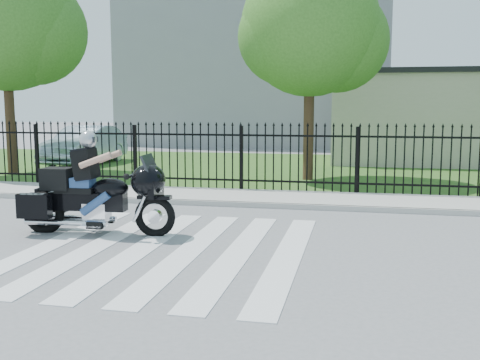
# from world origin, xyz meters

# --- Properties ---
(ground) EXTENTS (120.00, 120.00, 0.00)m
(ground) POSITION_xyz_m (0.00, 0.00, 0.00)
(ground) COLOR slate
(ground) RESTS_ON ground
(crosswalk) EXTENTS (5.00, 5.50, 0.01)m
(crosswalk) POSITION_xyz_m (0.00, 0.00, 0.01)
(crosswalk) COLOR silver
(crosswalk) RESTS_ON ground
(sidewalk) EXTENTS (40.00, 2.00, 0.12)m
(sidewalk) POSITION_xyz_m (0.00, 5.00, 0.06)
(sidewalk) COLOR #ADAAA3
(sidewalk) RESTS_ON ground
(curb) EXTENTS (40.00, 0.12, 0.12)m
(curb) POSITION_xyz_m (0.00, 4.00, 0.06)
(curb) COLOR #ADAAA3
(curb) RESTS_ON ground
(grass_strip) EXTENTS (40.00, 12.00, 0.02)m
(grass_strip) POSITION_xyz_m (0.00, 12.00, 0.01)
(grass_strip) COLOR #27581E
(grass_strip) RESTS_ON ground
(iron_fence) EXTENTS (26.00, 0.04, 1.80)m
(iron_fence) POSITION_xyz_m (0.00, 6.00, 0.90)
(iron_fence) COLOR black
(iron_fence) RESTS_ON ground
(tree_left) EXTENTS (4.80, 4.80, 7.58)m
(tree_left) POSITION_xyz_m (-8.50, 8.50, 5.17)
(tree_left) COLOR #382316
(tree_left) RESTS_ON ground
(tree_mid) EXTENTS (4.20, 4.20, 6.78)m
(tree_mid) POSITION_xyz_m (1.50, 9.00, 4.67)
(tree_mid) COLOR #382316
(tree_mid) RESTS_ON ground
(building_low) EXTENTS (10.00, 6.00, 3.50)m
(building_low) POSITION_xyz_m (7.00, 16.00, 1.75)
(building_low) COLOR #B3AD95
(building_low) RESTS_ON ground
(building_low_roof) EXTENTS (10.20, 6.20, 0.20)m
(building_low_roof) POSITION_xyz_m (7.00, 16.00, 3.60)
(building_low_roof) COLOR black
(building_low_roof) RESTS_ON building_low
(building_tall) EXTENTS (15.00, 10.00, 12.00)m
(building_tall) POSITION_xyz_m (-3.00, 26.00, 6.00)
(building_tall) COLOR gray
(building_tall) RESTS_ON ground
(motorcycle_rider) EXTENTS (2.92, 0.95, 1.93)m
(motorcycle_rider) POSITION_xyz_m (-1.66, 0.79, 0.79)
(motorcycle_rider) COLOR black
(motorcycle_rider) RESTS_ON ground
(parked_car) EXTENTS (1.64, 4.57, 1.50)m
(parked_car) POSITION_xyz_m (-7.48, 11.75, 0.77)
(parked_car) COLOR #9EB6C7
(parked_car) RESTS_ON grass_strip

